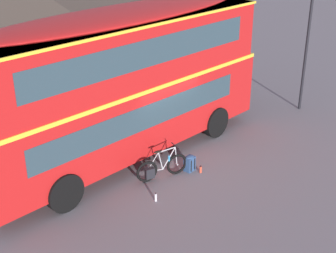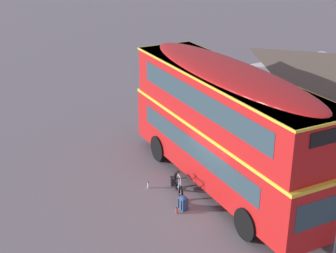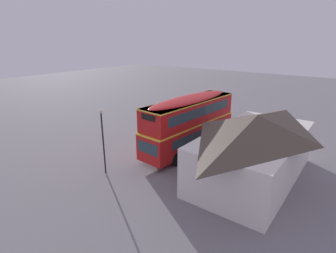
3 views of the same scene
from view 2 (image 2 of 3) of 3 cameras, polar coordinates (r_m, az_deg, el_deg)
ground_plane at (r=18.91m, az=6.15°, el=-8.16°), size 120.00×120.00×0.00m
double_decker_bus at (r=18.56m, az=6.62°, el=0.34°), size 10.51×3.31×4.79m
touring_bicycle at (r=18.87m, az=1.12°, el=-6.79°), size 1.58×0.76×0.99m
backpack_on_ground at (r=18.07m, az=1.73°, el=-8.63°), size 0.33×0.31×0.52m
water_bottle_clear_plastic at (r=19.45m, az=-2.26°, el=-6.67°), size 0.07×0.07×0.26m
water_bottle_red_squeeze at (r=17.91m, az=1.00°, el=-9.53°), size 0.08×0.08×0.23m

